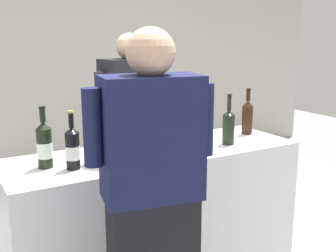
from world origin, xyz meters
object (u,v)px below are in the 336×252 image
wine_bottle_1 (73,148)px  wine_bottle_2 (44,145)px  wine_bottle_0 (247,116)px  person_server (131,145)px  wine_glass (207,130)px  wine_bottle_3 (229,126)px  wine_bottle_6 (188,123)px  person_guest (152,219)px  ice_bucket (109,145)px  potted_shrub (146,135)px  wine_bottle_5 (168,131)px  wine_bottle_4 (128,130)px

wine_bottle_1 → wine_bottle_2: 0.16m
wine_bottle_0 → person_server: 0.93m
person_server → wine_glass: bearing=-77.7°
wine_bottle_3 → wine_bottle_6: size_ratio=0.96×
wine_bottle_0 → person_guest: person_guest is taller
wine_bottle_3 → ice_bucket: size_ratio=1.59×
wine_bottle_2 → person_guest: size_ratio=0.20×
wine_bottle_6 → person_server: size_ratio=0.21×
person_guest → potted_shrub: bearing=63.6°
wine_bottle_0 → person_guest: 1.38m
wine_bottle_3 → person_guest: bearing=-148.1°
wine_bottle_2 → person_server: 1.07m
wine_bottle_3 → person_server: size_ratio=0.20×
person_server → potted_shrub: size_ratio=1.45×
wine_bottle_3 → wine_bottle_6: 0.29m
wine_bottle_0 → wine_bottle_2: (-1.48, -0.05, -0.01)m
wine_bottle_5 → wine_glass: 0.25m
wine_bottle_0 → wine_bottle_6: wine_bottle_6 is taller
wine_bottle_0 → person_server: person_server is taller
wine_bottle_5 → person_guest: size_ratio=0.20×
wine_bottle_4 → wine_bottle_5: size_ratio=0.95×
potted_shrub → wine_bottle_5: bearing=-111.4°
wine_bottle_5 → wine_bottle_6: (0.26, 0.17, -0.01)m
wine_bottle_0 → wine_bottle_4: 0.92m
wine_bottle_6 → ice_bucket: wine_bottle_6 is taller
wine_bottle_0 → wine_bottle_6: 0.48m
wine_bottle_0 → wine_bottle_3: size_ratio=1.00×
ice_bucket → person_guest: bearing=-92.2°
wine_bottle_3 → person_guest: 1.04m
wine_bottle_4 → ice_bucket: (-0.24, -0.25, -0.01)m
wine_bottle_0 → ice_bucket: size_ratio=1.59×
wine_bottle_2 → potted_shrub: wine_bottle_2 is taller
wine_bottle_2 → person_server: bearing=38.2°
wine_bottle_4 → wine_bottle_3: bearing=-24.1°
wine_bottle_1 → wine_bottle_6: wine_bottle_6 is taller
wine_bottle_5 → wine_bottle_6: size_ratio=0.96×
person_guest → wine_bottle_6: bearing=47.9°
wine_glass → potted_shrub: potted_shrub is taller
wine_bottle_5 → person_guest: bearing=-126.1°
wine_bottle_0 → wine_bottle_5: size_ratio=1.00×
wine_bottle_0 → ice_bucket: (-1.14, -0.14, -0.03)m
wine_bottle_4 → person_guest: person_guest is taller
wine_bottle_3 → potted_shrub: (0.10, 1.39, -0.36)m
wine_bottle_2 → person_server: (0.81, 0.64, -0.26)m
wine_bottle_0 → wine_bottle_1: size_ratio=1.05×
wine_bottle_0 → ice_bucket: wine_bottle_0 is taller
wine_bottle_1 → wine_bottle_6: size_ratio=0.92×
wine_bottle_4 → wine_bottle_5: 0.28m
person_server → person_guest: 1.38m
wine_bottle_6 → person_guest: bearing=-132.1°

